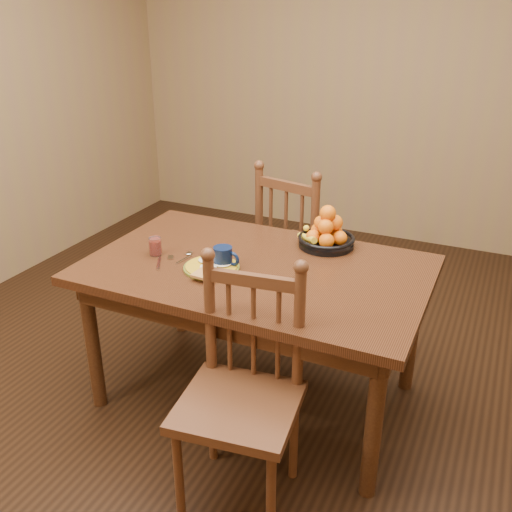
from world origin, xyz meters
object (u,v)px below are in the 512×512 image
at_px(chair_near, 242,395).
at_px(coffee_mug, 224,257).
at_px(dining_table, 256,282).
at_px(breakfast_plate, 211,267).
at_px(chair_far, 300,250).
at_px(fruit_bowl, 326,234).

relative_size(chair_near, coffee_mug, 7.46).
bearing_deg(dining_table, breakfast_plate, -144.01).
bearing_deg(chair_far, dining_table, 107.71).
distance_m(chair_far, breakfast_plate, 0.95).
xyz_separation_m(chair_far, coffee_mug, (-0.06, -0.86, 0.30)).
bearing_deg(breakfast_plate, fruit_bowl, 51.08).
height_order(dining_table, fruit_bowl, fruit_bowl).
distance_m(dining_table, breakfast_plate, 0.23).
distance_m(chair_far, chair_near, 1.41).
bearing_deg(fruit_bowl, coffee_mug, -128.81).
bearing_deg(breakfast_plate, dining_table, 35.99).
distance_m(chair_near, coffee_mug, 0.70).
bearing_deg(coffee_mug, fruit_bowl, 51.19).
bearing_deg(fruit_bowl, breakfast_plate, -128.92).
xyz_separation_m(chair_far, breakfast_plate, (-0.11, -0.91, 0.26)).
height_order(coffee_mug, fruit_bowl, fruit_bowl).
relative_size(dining_table, chair_near, 1.60).
bearing_deg(chair_near, chair_far, 94.28).
bearing_deg(chair_far, coffee_mug, 98.56).
distance_m(chair_far, fruit_bowl, 0.60).
bearing_deg(dining_table, fruit_bowl, 58.49).
bearing_deg(fruit_bowl, dining_table, -121.51).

